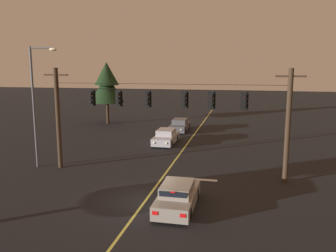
{
  "coord_description": "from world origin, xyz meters",
  "views": [
    {
      "loc": [
        5.03,
        -17.34,
        7.27
      ],
      "look_at": [
        0.0,
        5.72,
        3.17
      ],
      "focal_mm": 36.93,
      "sensor_mm": 36.0,
      "label": 1
    }
  ],
  "objects_px": {
    "traffic_light_left_inner": "(118,98)",
    "traffic_light_rightmost": "(211,100)",
    "car_oncoming_lead": "(166,137)",
    "traffic_light_centre": "(147,99)",
    "traffic_light_far_right": "(245,101)",
    "traffic_light_leftmost": "(91,98)",
    "traffic_light_right_inner": "(184,100)",
    "street_lamp_corner": "(37,97)",
    "car_waiting_near_lane": "(178,197)",
    "tree_verge_far": "(107,84)",
    "car_oncoming_trailing": "(180,126)"
  },
  "relations": [
    {
      "from": "traffic_light_right_inner",
      "to": "tree_verge_far",
      "type": "distance_m",
      "value": 23.3
    },
    {
      "from": "traffic_light_far_right",
      "to": "car_waiting_near_lane",
      "type": "relative_size",
      "value": 0.28
    },
    {
      "from": "traffic_light_leftmost",
      "to": "car_oncoming_lead",
      "type": "xyz_separation_m",
      "value": [
        3.19,
        9.17,
        -4.47
      ]
    },
    {
      "from": "traffic_light_right_inner",
      "to": "traffic_light_far_right",
      "type": "height_order",
      "value": "same"
    },
    {
      "from": "traffic_light_rightmost",
      "to": "street_lamp_corner",
      "type": "height_order",
      "value": "street_lamp_corner"
    },
    {
      "from": "car_oncoming_lead",
      "to": "car_oncoming_trailing",
      "type": "xyz_separation_m",
      "value": [
        0.13,
        6.63,
        0.0
      ]
    },
    {
      "from": "traffic_light_leftmost",
      "to": "car_waiting_near_lane",
      "type": "xyz_separation_m",
      "value": [
        7.09,
        -5.43,
        -4.47
      ]
    },
    {
      "from": "traffic_light_centre",
      "to": "tree_verge_far",
      "type": "relative_size",
      "value": 0.16
    },
    {
      "from": "traffic_light_leftmost",
      "to": "traffic_light_far_right",
      "type": "height_order",
      "value": "same"
    },
    {
      "from": "traffic_light_left_inner",
      "to": "traffic_light_centre",
      "type": "xyz_separation_m",
      "value": [
        2.03,
        0.0,
        0.0
      ]
    },
    {
      "from": "car_waiting_near_lane",
      "to": "car_oncoming_lead",
      "type": "xyz_separation_m",
      "value": [
        -3.91,
        14.6,
        -0.0
      ]
    },
    {
      "from": "traffic_light_leftmost",
      "to": "car_oncoming_lead",
      "type": "distance_m",
      "value": 10.69
    },
    {
      "from": "traffic_light_right_inner",
      "to": "street_lamp_corner",
      "type": "relative_size",
      "value": 0.14
    },
    {
      "from": "traffic_light_right_inner",
      "to": "traffic_light_far_right",
      "type": "distance_m",
      "value": 3.81
    },
    {
      "from": "traffic_light_leftmost",
      "to": "traffic_light_left_inner",
      "type": "xyz_separation_m",
      "value": [
        1.96,
        0.0,
        0.0
      ]
    },
    {
      "from": "traffic_light_right_inner",
      "to": "car_waiting_near_lane",
      "type": "relative_size",
      "value": 0.28
    },
    {
      "from": "street_lamp_corner",
      "to": "tree_verge_far",
      "type": "bearing_deg",
      "value": 97.91
    },
    {
      "from": "traffic_light_left_inner",
      "to": "traffic_light_rightmost",
      "type": "bearing_deg",
      "value": 0.0
    },
    {
      "from": "car_oncoming_lead",
      "to": "traffic_light_centre",
      "type": "bearing_deg",
      "value": -84.95
    },
    {
      "from": "car_oncoming_trailing",
      "to": "street_lamp_corner",
      "type": "relative_size",
      "value": 0.51
    },
    {
      "from": "traffic_light_centre",
      "to": "street_lamp_corner",
      "type": "distance_m",
      "value": 8.02
    },
    {
      "from": "traffic_light_left_inner",
      "to": "traffic_light_far_right",
      "type": "bearing_deg",
      "value": 0.0
    },
    {
      "from": "traffic_light_far_right",
      "to": "traffic_light_rightmost",
      "type": "bearing_deg",
      "value": 180.0
    },
    {
      "from": "traffic_light_rightmost",
      "to": "car_oncoming_trailing",
      "type": "xyz_separation_m",
      "value": [
        -4.93,
        15.8,
        -4.47
      ]
    },
    {
      "from": "traffic_light_rightmost",
      "to": "street_lamp_corner",
      "type": "distance_m",
      "value": 12.27
    },
    {
      "from": "traffic_light_leftmost",
      "to": "traffic_light_far_right",
      "type": "xyz_separation_m",
      "value": [
        10.3,
        0.0,
        0.0
      ]
    },
    {
      "from": "street_lamp_corner",
      "to": "car_oncoming_lead",
      "type": "bearing_deg",
      "value": 52.55
    },
    {
      "from": "tree_verge_far",
      "to": "traffic_light_far_right",
      "type": "bearing_deg",
      "value": -48.43
    },
    {
      "from": "traffic_light_rightmost",
      "to": "traffic_light_far_right",
      "type": "bearing_deg",
      "value": 0.0
    },
    {
      "from": "street_lamp_corner",
      "to": "traffic_light_rightmost",
      "type": "bearing_deg",
      "value": 1.11
    },
    {
      "from": "traffic_light_centre",
      "to": "car_waiting_near_lane",
      "type": "xyz_separation_m",
      "value": [
        3.09,
        -5.43,
        -4.47
      ]
    },
    {
      "from": "traffic_light_rightmost",
      "to": "car_waiting_near_lane",
      "type": "height_order",
      "value": "traffic_light_rightmost"
    },
    {
      "from": "traffic_light_far_right",
      "to": "car_oncoming_lead",
      "type": "height_order",
      "value": "traffic_light_far_right"
    },
    {
      "from": "street_lamp_corner",
      "to": "tree_verge_far",
      "type": "xyz_separation_m",
      "value": [
        -2.7,
        19.43,
        -0.13
      ]
    },
    {
      "from": "street_lamp_corner",
      "to": "traffic_light_leftmost",
      "type": "bearing_deg",
      "value": 3.37
    },
    {
      "from": "traffic_light_leftmost",
      "to": "tree_verge_far",
      "type": "distance_m",
      "value": 20.33
    },
    {
      "from": "car_waiting_near_lane",
      "to": "tree_verge_far",
      "type": "distance_m",
      "value": 28.57
    },
    {
      "from": "traffic_light_far_right",
      "to": "car_oncoming_lead",
      "type": "relative_size",
      "value": 0.28
    },
    {
      "from": "traffic_light_left_inner",
      "to": "car_oncoming_trailing",
      "type": "relative_size",
      "value": 0.28
    },
    {
      "from": "traffic_light_leftmost",
      "to": "traffic_light_far_right",
      "type": "bearing_deg",
      "value": 0.0
    },
    {
      "from": "traffic_light_far_right",
      "to": "tree_verge_far",
      "type": "bearing_deg",
      "value": 131.57
    },
    {
      "from": "traffic_light_centre",
      "to": "traffic_light_far_right",
      "type": "xyz_separation_m",
      "value": [
        6.31,
        0.0,
        0.0
      ]
    },
    {
      "from": "traffic_light_left_inner",
      "to": "traffic_light_far_right",
      "type": "distance_m",
      "value": 8.34
    },
    {
      "from": "traffic_light_right_inner",
      "to": "traffic_light_far_right",
      "type": "xyz_separation_m",
      "value": [
        3.81,
        0.0,
        0.0
      ]
    },
    {
      "from": "traffic_light_leftmost",
      "to": "traffic_light_centre",
      "type": "relative_size",
      "value": 1.0
    },
    {
      "from": "traffic_light_rightmost",
      "to": "car_waiting_near_lane",
      "type": "xyz_separation_m",
      "value": [
        -1.15,
        -5.43,
        -4.47
      ]
    },
    {
      "from": "car_oncoming_trailing",
      "to": "traffic_light_leftmost",
      "type": "bearing_deg",
      "value": -101.86
    },
    {
      "from": "traffic_light_centre",
      "to": "street_lamp_corner",
      "type": "xyz_separation_m",
      "value": [
        -8.02,
        -0.24,
        0.02
      ]
    },
    {
      "from": "traffic_light_far_right",
      "to": "tree_verge_far",
      "type": "height_order",
      "value": "tree_verge_far"
    },
    {
      "from": "car_oncoming_lead",
      "to": "traffic_light_left_inner",
      "type": "bearing_deg",
      "value": -97.59
    }
  ]
}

